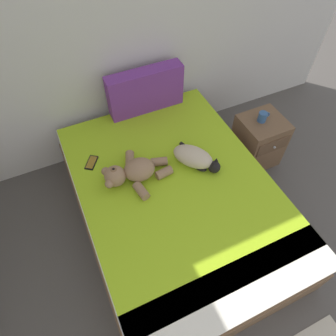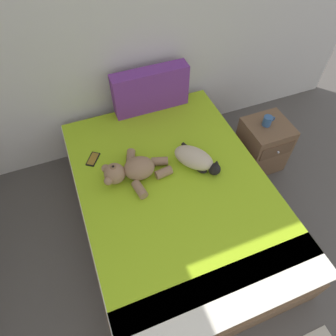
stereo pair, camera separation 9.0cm
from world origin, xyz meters
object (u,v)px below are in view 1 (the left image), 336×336
object	(u,v)px
cat	(195,158)
nightstand	(258,141)
cell_phone	(91,163)
mug	(263,117)
patterned_cushion	(145,91)
teddy_bear	(133,172)
bed	(175,203)

from	to	relation	value
cat	nightstand	size ratio (longest dim) A/B	0.81
cat	cell_phone	distance (m)	0.86
cell_phone	nightstand	bearing A→B (deg)	-6.71
cell_phone	mug	world-z (taller)	mug
patterned_cushion	mug	size ratio (longest dim) A/B	5.91
patterned_cushion	teddy_bear	size ratio (longest dim) A/B	1.28
cell_phone	nightstand	world-z (taller)	cell_phone
bed	cat	bearing A→B (deg)	30.18
bed	nightstand	xyz separation A→B (m)	(1.07, 0.31, 0.00)
bed	cell_phone	world-z (taller)	cell_phone
patterned_cushion	cat	bearing A→B (deg)	-83.17
mug	nightstand	bearing A→B (deg)	-40.68
nightstand	teddy_bear	bearing A→B (deg)	-175.75
cat	teddy_bear	world-z (taller)	teddy_bear
bed	cell_phone	xyz separation A→B (m)	(-0.54, 0.50, 0.27)
cell_phone	cat	bearing A→B (deg)	-24.92
bed	cell_phone	bearing A→B (deg)	137.35
bed	mug	world-z (taller)	mug
bed	cell_phone	size ratio (longest dim) A/B	12.90
cell_phone	teddy_bear	bearing A→B (deg)	-47.87
teddy_bear	patterned_cushion	bearing A→B (deg)	60.60
teddy_bear	cell_phone	distance (m)	0.40
patterned_cushion	mug	bearing A→B (deg)	-34.33
patterned_cushion	nightstand	world-z (taller)	patterned_cushion
nightstand	mug	distance (m)	0.31
bed	nightstand	size ratio (longest dim) A/B	3.96
cell_phone	bed	bearing A→B (deg)	-42.65
bed	nightstand	bearing A→B (deg)	16.08
cell_phone	mug	bearing A→B (deg)	-6.08
cat	teddy_bear	bearing A→B (deg)	172.13
bed	patterned_cushion	bearing A→B (deg)	81.68
nightstand	mug	world-z (taller)	mug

